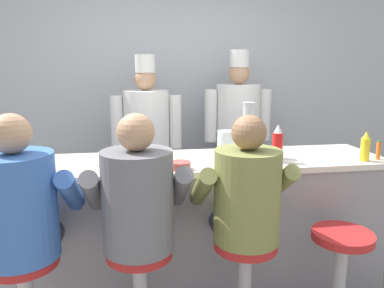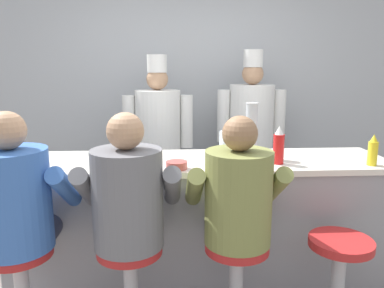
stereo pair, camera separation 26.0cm
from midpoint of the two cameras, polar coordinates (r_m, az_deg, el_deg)
wall_back at (r=4.22m, az=-4.62°, el=7.78°), size 10.00×0.06×2.70m
diner_counter at (r=2.82m, az=-1.58°, el=-12.09°), size 2.68×0.67×0.98m
ketchup_bottle_red at (r=2.62m, az=10.15°, el=-0.09°), size 0.07×0.07×0.26m
mustard_bottle_yellow at (r=2.82m, az=22.56°, el=-0.47°), size 0.06×0.06×0.21m
hot_sauce_bottle_orange at (r=2.90m, az=24.30°, el=-0.92°), size 0.03×0.03×0.14m
water_pitcher_clear at (r=2.73m, az=2.57°, el=0.03°), size 0.15×0.13×0.19m
breakfast_plate at (r=2.66m, az=-15.45°, el=-2.52°), size 0.24×0.24×0.05m
cereal_bowl at (r=2.41m, az=-4.93°, el=-3.32°), size 0.14×0.14×0.05m
coffee_mug_blue at (r=2.59m, az=-10.93°, el=-2.14°), size 0.13×0.09×0.08m
cup_stack_steel at (r=2.77m, az=5.95°, el=2.28°), size 0.09×0.09×0.39m
diner_seated_blue at (r=2.27m, az=-27.77°, el=-9.47°), size 0.61×0.60×1.41m
diner_seated_grey at (r=2.15m, az=-11.72°, el=-9.60°), size 0.60×0.59×1.40m
diner_seated_olive at (r=2.21m, az=4.74°, el=-9.11°), size 0.58×0.57×1.37m
empty_stool_round at (r=2.57m, az=18.91°, el=-16.92°), size 0.37×0.37×0.64m
cook_in_whites_near at (r=3.69m, az=-8.91°, el=1.02°), size 0.68×0.44×1.75m
cook_in_whites_far at (r=3.92m, az=5.09°, el=2.18°), size 0.70×0.45×1.80m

